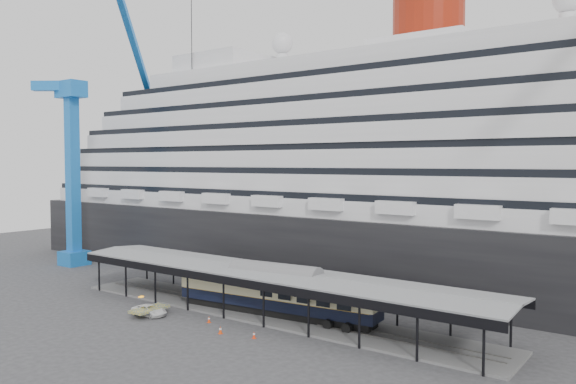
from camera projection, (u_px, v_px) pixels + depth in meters
name	position (u px, v px, depth m)	size (l,w,h in m)	color
ground	(238.00, 324.00, 60.63)	(200.00, 200.00, 0.00)	#363639
cruise_ship	(377.00, 157.00, 85.37)	(130.00, 30.00, 43.90)	black
platform_canopy	(266.00, 294.00, 64.53)	(56.00, 9.18, 5.30)	slate
crane_blue	(79.00, 148.00, 94.84)	(22.63, 19.19, 47.60)	blue
port_truck	(149.00, 310.00, 64.12)	(2.02, 4.38, 1.22)	white
pullman_carriage	(275.00, 291.00, 63.75)	(25.26, 5.65, 24.61)	black
traffic_cone_left	(220.00, 330.00, 57.34)	(0.53, 0.53, 0.82)	#E6400C
traffic_cone_mid	(209.00, 319.00, 61.36)	(0.47, 0.47, 0.73)	red
traffic_cone_right	(254.00, 335.00, 55.81)	(0.38, 0.38, 0.73)	red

